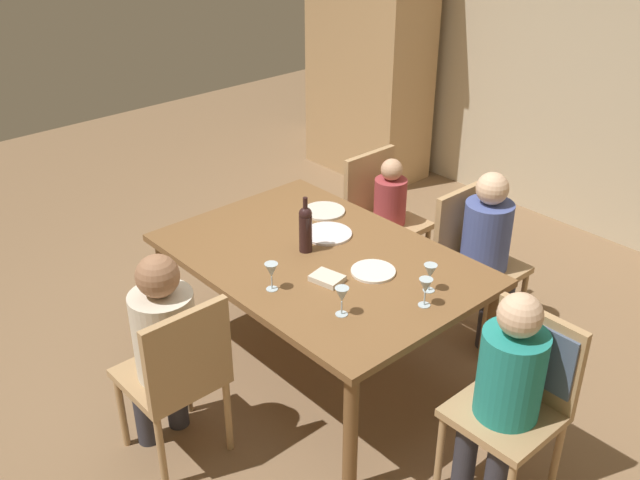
# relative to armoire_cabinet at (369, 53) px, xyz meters

# --- Properties ---
(ground_plane) EXTENTS (10.00, 10.00, 0.00)m
(ground_plane) POSITION_rel_armoire_cabinet_xyz_m (1.96, -2.34, -1.10)
(ground_plane) COLOR #846647
(rear_room_partition) EXTENTS (6.40, 0.12, 2.70)m
(rear_room_partition) POSITION_rel_armoire_cabinet_xyz_m (1.96, 0.45, 0.25)
(rear_room_partition) COLOR beige
(rear_room_partition) RESTS_ON ground_plane
(armoire_cabinet) EXTENTS (1.18, 0.62, 2.18)m
(armoire_cabinet) POSITION_rel_armoire_cabinet_xyz_m (0.00, 0.00, 0.00)
(armoire_cabinet) COLOR tan
(armoire_cabinet) RESTS_ON ground_plane
(dining_table) EXTENTS (1.73, 1.19, 0.75)m
(dining_table) POSITION_rel_armoire_cabinet_xyz_m (1.96, -2.34, -0.42)
(dining_table) COLOR brown
(dining_table) RESTS_ON ground_plane
(chair_far_right) EXTENTS (0.44, 0.44, 0.92)m
(chair_far_right) POSITION_rel_armoire_cabinet_xyz_m (2.27, -1.37, -0.56)
(chair_far_right) COLOR tan
(chair_far_right) RESTS_ON ground_plane
(chair_right_end) EXTENTS (0.44, 0.46, 0.92)m
(chair_right_end) POSITION_rel_armoire_cabinet_xyz_m (3.21, -2.22, -0.50)
(chair_right_end) COLOR tan
(chair_right_end) RESTS_ON ground_plane
(chair_near) EXTENTS (0.44, 0.44, 0.92)m
(chair_near) POSITION_rel_armoire_cabinet_xyz_m (2.05, -3.32, -0.56)
(chair_near) COLOR tan
(chair_near) RESTS_ON ground_plane
(chair_far_left) EXTENTS (0.44, 0.44, 0.92)m
(chair_far_left) POSITION_rel_armoire_cabinet_xyz_m (1.49, -1.37, -0.56)
(chair_far_left) COLOR tan
(chair_far_left) RESTS_ON ground_plane
(person_woman_host) EXTENTS (0.33, 0.29, 1.09)m
(person_woman_host) POSITION_rel_armoire_cabinet_xyz_m (2.38, -1.37, -0.46)
(person_woman_host) COLOR #33333D
(person_woman_host) RESTS_ON ground_plane
(person_man_bearded) EXTENTS (0.29, 0.33, 1.10)m
(person_man_bearded) POSITION_rel_armoire_cabinet_xyz_m (3.21, -2.37, -0.46)
(person_man_bearded) COLOR #33333D
(person_man_bearded) RESTS_ON ground_plane
(person_man_guest) EXTENTS (0.35, 0.30, 1.12)m
(person_man_guest) POSITION_rel_armoire_cabinet_xyz_m (1.94, -3.32, -0.45)
(person_man_guest) COLOR #33333D
(person_man_guest) RESTS_ON ground_plane
(person_child_small) EXTENTS (0.25, 0.22, 0.94)m
(person_child_small) POSITION_rel_armoire_cabinet_xyz_m (1.60, -1.37, -0.54)
(person_child_small) COLOR #33333D
(person_child_small) RESTS_ON ground_plane
(wine_bottle_tall_green) EXTENTS (0.07, 0.07, 0.32)m
(wine_bottle_tall_green) POSITION_rel_armoire_cabinet_xyz_m (1.87, -2.36, -0.20)
(wine_bottle_tall_green) COLOR black
(wine_bottle_tall_green) RESTS_ON dining_table
(wine_glass_near_left) EXTENTS (0.07, 0.07, 0.15)m
(wine_glass_near_left) POSITION_rel_armoire_cabinet_xyz_m (2.66, -2.29, -0.24)
(wine_glass_near_left) COLOR silver
(wine_glass_near_left) RESTS_ON dining_table
(wine_glass_centre) EXTENTS (0.07, 0.07, 0.15)m
(wine_glass_centre) POSITION_rel_armoire_cabinet_xyz_m (2.05, -2.75, -0.24)
(wine_glass_centre) COLOR silver
(wine_glass_centre) RESTS_ON dining_table
(wine_glass_near_right) EXTENTS (0.07, 0.07, 0.15)m
(wine_glass_near_right) POSITION_rel_armoire_cabinet_xyz_m (2.45, -2.64, -0.24)
(wine_glass_near_right) COLOR silver
(wine_glass_near_right) RESTS_ON dining_table
(wine_glass_far) EXTENTS (0.07, 0.07, 0.15)m
(wine_glass_far) POSITION_rel_armoire_cabinet_xyz_m (2.59, -2.17, -0.24)
(wine_glass_far) COLOR silver
(wine_glass_far) RESTS_ON dining_table
(dinner_plate_host) EXTENTS (0.23, 0.23, 0.01)m
(dinner_plate_host) POSITION_rel_armoire_cabinet_xyz_m (2.28, -2.25, -0.34)
(dinner_plate_host) COLOR white
(dinner_plate_host) RESTS_ON dining_table
(dinner_plate_guest_left) EXTENTS (0.28, 0.28, 0.01)m
(dinner_plate_guest_left) POSITION_rel_armoire_cabinet_xyz_m (1.81, -2.15, -0.34)
(dinner_plate_guest_left) COLOR white
(dinner_plate_guest_left) RESTS_ON dining_table
(dinner_plate_guest_right) EXTENTS (0.25, 0.25, 0.01)m
(dinner_plate_guest_right) POSITION_rel_armoire_cabinet_xyz_m (1.58, -1.97, -0.34)
(dinner_plate_guest_right) COLOR silver
(dinner_plate_guest_right) RESTS_ON dining_table
(folded_napkin) EXTENTS (0.18, 0.15, 0.03)m
(folded_napkin) POSITION_rel_armoire_cabinet_xyz_m (2.18, -2.49, -0.33)
(folded_napkin) COLOR beige
(folded_napkin) RESTS_ON dining_table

